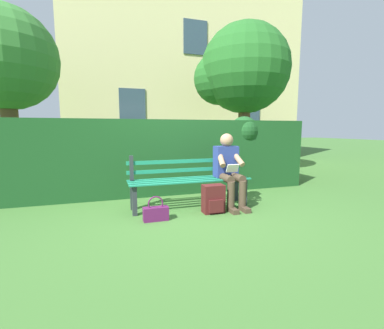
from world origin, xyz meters
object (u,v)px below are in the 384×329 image
(handbag, at_px, (156,213))
(backpack, at_px, (213,199))
(tree, at_px, (241,71))
(tree_far, at_px, (0,62))
(person_seated, at_px, (229,168))
(park_bench, at_px, (189,180))

(handbag, bearing_deg, backpack, -174.29)
(tree, height_order, tree_far, tree)
(tree, bearing_deg, person_seated, 59.72)
(park_bench, bearing_deg, handbag, 38.96)
(tree, relative_size, tree_far, 1.08)
(park_bench, relative_size, tree, 0.46)
(person_seated, bearing_deg, park_bench, -14.13)
(person_seated, bearing_deg, handbag, 15.85)
(person_seated, height_order, handbag, person_seated)
(park_bench, height_order, person_seated, person_seated)
(park_bench, xyz_separation_m, tree, (-2.54, -3.10, 2.50))
(tree, distance_m, tree_far, 5.97)
(backpack, bearing_deg, tree, -122.91)
(backpack, distance_m, tree_far, 5.68)
(tree, distance_m, backpack, 5.02)
(park_bench, distance_m, tree_far, 5.15)
(tree_far, bearing_deg, handbag, 127.76)
(park_bench, bearing_deg, backpack, 120.03)
(tree, bearing_deg, backpack, 57.09)
(park_bench, relative_size, backpack, 4.59)
(person_seated, distance_m, backpack, 0.64)
(tree_far, bearing_deg, park_bench, 138.23)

